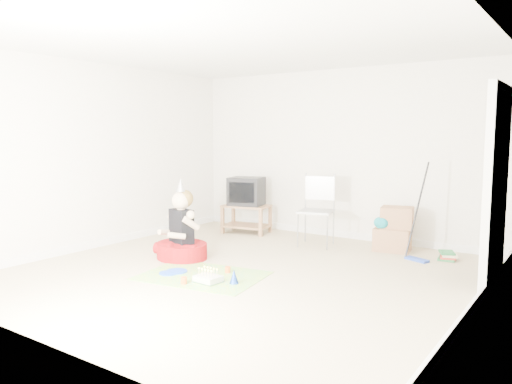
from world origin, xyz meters
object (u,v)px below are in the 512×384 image
Objects in this scene: seated_woman at (182,241)px; birthday_cake at (208,279)px; folding_chair at (316,211)px; cardboard_boxes at (394,230)px; crt_tv at (246,191)px; tv_stand at (246,216)px.

birthday_cake is at bearing -33.10° from seated_woman.
cardboard_boxes is (1.03, 0.32, -0.21)m from folding_chair.
crt_tv is 1.92m from seated_woman.
folding_chair is 1.69× the size of cardboard_boxes.
crt_tv reaches higher than cardboard_boxes.
folding_chair is (1.38, -0.20, 0.23)m from tv_stand.
tv_stand is 2.89× the size of birthday_cake.
cardboard_boxes is at bearing -11.65° from crt_tv.
tv_stand is at bearing 98.86° from seated_woman.
cardboard_boxes is (2.41, 0.13, -0.39)m from crt_tv.
seated_woman reaches higher than crt_tv.
birthday_cake is (1.27, -2.48, -0.23)m from tv_stand.
folding_chair reaches higher than cardboard_boxes.
cardboard_boxes is at bearing 17.45° from folding_chair.
tv_stand is at bearing 171.92° from folding_chair.
crt_tv is at bearing 117.04° from birthday_cake.
seated_woman is at bearing -95.87° from crt_tv.
seated_woman is at bearing -123.42° from folding_chair.
folding_chair is 2.00m from seated_woman.
folding_chair is (1.38, -0.20, -0.18)m from crt_tv.
cardboard_boxes is 2.90m from seated_woman.
crt_tv is (-0.00, 0.00, 0.41)m from tv_stand.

